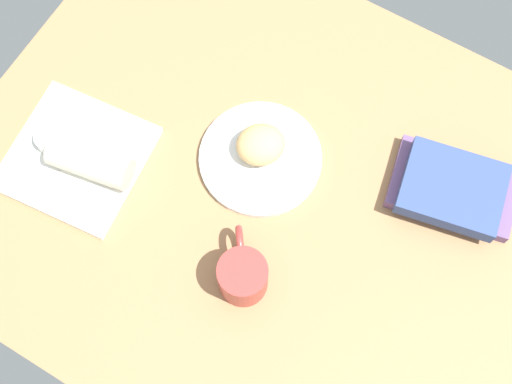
# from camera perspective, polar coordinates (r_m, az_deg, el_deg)

# --- Properties ---
(dining_table) EXTENTS (1.10, 0.90, 0.04)m
(dining_table) POSITION_cam_1_polar(r_m,az_deg,el_deg) (1.28, 0.88, -0.41)
(dining_table) COLOR #9E754C
(dining_table) RESTS_ON ground
(round_plate) EXTENTS (0.22, 0.22, 0.01)m
(round_plate) POSITION_cam_1_polar(r_m,az_deg,el_deg) (1.27, 0.36, 2.72)
(round_plate) COLOR white
(round_plate) RESTS_ON dining_table
(scone_pastry) EXTENTS (0.12, 0.12, 0.06)m
(scone_pastry) POSITION_cam_1_polar(r_m,az_deg,el_deg) (1.25, 0.38, 3.84)
(scone_pastry) COLOR #DDB470
(scone_pastry) RESTS_ON round_plate
(square_plate) EXTENTS (0.25, 0.25, 0.02)m
(square_plate) POSITION_cam_1_polar(r_m,az_deg,el_deg) (1.31, -14.23, 2.68)
(square_plate) COLOR white
(square_plate) RESTS_ON dining_table
(sauce_cup) EXTENTS (0.05, 0.05, 0.03)m
(sauce_cup) POSITION_cam_1_polar(r_m,az_deg,el_deg) (1.32, -16.20, 4.16)
(sauce_cup) COLOR silver
(sauce_cup) RESTS_ON square_plate
(breakfast_wrap) EXTENTS (0.15, 0.08, 0.06)m
(breakfast_wrap) POSITION_cam_1_polar(r_m,az_deg,el_deg) (1.26, -13.19, 2.41)
(breakfast_wrap) COLOR beige
(breakfast_wrap) RESTS_ON square_plate
(book_stack) EXTENTS (0.24, 0.19, 0.06)m
(book_stack) POSITION_cam_1_polar(r_m,az_deg,el_deg) (1.28, 15.56, 0.29)
(book_stack) COLOR #6B4C7A
(book_stack) RESTS_ON dining_table
(coffee_mug) EXTENTS (0.10, 0.12, 0.09)m
(coffee_mug) POSITION_cam_1_polar(r_m,az_deg,el_deg) (1.17, -1.08, -6.66)
(coffee_mug) COLOR #B23833
(coffee_mug) RESTS_ON dining_table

